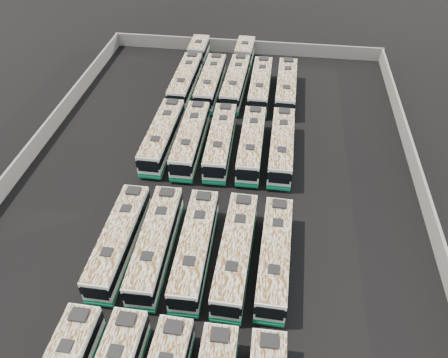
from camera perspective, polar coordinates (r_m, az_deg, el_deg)
ground at (r=47.28m, az=-1.63°, el=-2.46°), size 140.00×140.00×0.00m
perimeter_wall at (r=46.53m, az=-1.66°, el=-1.48°), size 45.20×73.20×2.20m
bus_midfront_far_left at (r=41.89m, az=-13.52°, el=-7.76°), size 2.63×12.26×3.45m
bus_midfront_left at (r=40.91m, az=-8.88°, el=-8.31°), size 2.91×12.58×3.53m
bus_midfront_center at (r=40.19m, az=-3.78°, el=-8.94°), size 2.84×12.53×3.52m
bus_midfront_right at (r=39.74m, az=1.54°, el=-9.56°), size 2.91×12.67×3.56m
bus_midfront_far_right at (r=39.82m, az=6.63°, el=-9.92°), size 2.79×12.28×3.45m
bus_midback_far_left at (r=53.57m, az=-8.03°, el=5.60°), size 2.82×12.68×3.57m
bus_midback_left at (r=52.68m, az=-4.38°, el=5.24°), size 2.79×12.70×3.57m
bus_midback_center at (r=52.20m, az=-0.46°, el=4.98°), size 2.94×12.61×3.54m
bus_midback_right at (r=51.90m, az=3.61°, el=4.60°), size 2.71×12.39×3.49m
bus_midback_far_right at (r=51.88m, az=7.53°, el=4.30°), size 2.68×12.47×3.51m
bus_back_far_left at (r=68.01m, az=-4.43°, el=14.02°), size 2.80×19.44×3.52m
bus_back_left at (r=64.38m, az=-1.75°, el=12.52°), size 2.78×12.75×3.59m
bus_back_center at (r=67.14m, az=1.94°, el=13.78°), size 3.20×19.83×3.59m
bus_back_right at (r=63.83m, az=4.78°, el=12.10°), size 2.66×12.56×3.54m
bus_back_far_right at (r=63.79m, az=8.12°, el=11.81°), size 2.78×12.61×3.55m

